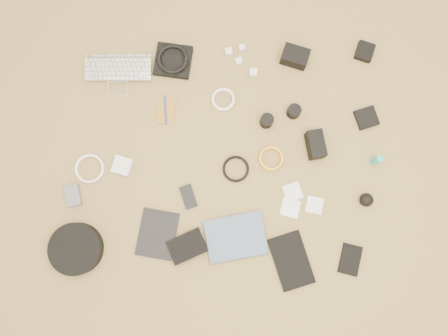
{
  "coord_description": "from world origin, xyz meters",
  "views": [
    {
      "loc": [
        0.02,
        -0.28,
        1.93
      ],
      "look_at": [
        0.03,
        -0.04,
        0.02
      ],
      "focal_mm": 35.0,
      "sensor_mm": 36.0,
      "label": 1
    }
  ],
  "objects_px": {
    "paperback": "(240,259)",
    "headphone_case": "(76,249)",
    "laptop": "(118,78)",
    "tablet": "(157,234)",
    "phone": "(188,197)",
    "dslr_camera": "(295,57)"
  },
  "relations": [
    {
      "from": "phone",
      "to": "laptop",
      "type": "bearing_deg",
      "value": 102.15
    },
    {
      "from": "tablet",
      "to": "laptop",
      "type": "bearing_deg",
      "value": 115.27
    },
    {
      "from": "tablet",
      "to": "phone",
      "type": "relative_size",
      "value": 1.99
    },
    {
      "from": "dslr_camera",
      "to": "phone",
      "type": "bearing_deg",
      "value": -109.34
    },
    {
      "from": "paperback",
      "to": "headphone_case",
      "type": "bearing_deg",
      "value": 75.94
    },
    {
      "from": "phone",
      "to": "paperback",
      "type": "height_order",
      "value": "paperback"
    },
    {
      "from": "headphone_case",
      "to": "paperback",
      "type": "xyz_separation_m",
      "value": [
        0.7,
        -0.06,
        -0.02
      ]
    },
    {
      "from": "dslr_camera",
      "to": "phone",
      "type": "height_order",
      "value": "dslr_camera"
    },
    {
      "from": "phone",
      "to": "headphone_case",
      "type": "height_order",
      "value": "headphone_case"
    },
    {
      "from": "tablet",
      "to": "phone",
      "type": "bearing_deg",
      "value": 60.57
    },
    {
      "from": "paperback",
      "to": "phone",
      "type": "bearing_deg",
      "value": 29.42
    },
    {
      "from": "headphone_case",
      "to": "paperback",
      "type": "distance_m",
      "value": 0.71
    },
    {
      "from": "paperback",
      "to": "laptop",
      "type": "bearing_deg",
      "value": 23.76
    },
    {
      "from": "tablet",
      "to": "headphone_case",
      "type": "relative_size",
      "value": 0.93
    },
    {
      "from": "laptop",
      "to": "paperback",
      "type": "height_order",
      "value": "paperback"
    },
    {
      "from": "dslr_camera",
      "to": "phone",
      "type": "distance_m",
      "value": 0.8
    },
    {
      "from": "paperback",
      "to": "tablet",
      "type": "bearing_deg",
      "value": 62.94
    },
    {
      "from": "dslr_camera",
      "to": "laptop",
      "type": "bearing_deg",
      "value": -155.81
    },
    {
      "from": "laptop",
      "to": "phone",
      "type": "distance_m",
      "value": 0.63
    },
    {
      "from": "headphone_case",
      "to": "paperback",
      "type": "height_order",
      "value": "headphone_case"
    },
    {
      "from": "headphone_case",
      "to": "dslr_camera",
      "type": "bearing_deg",
      "value": 40.61
    },
    {
      "from": "headphone_case",
      "to": "laptop",
      "type": "bearing_deg",
      "value": 77.47
    }
  ]
}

